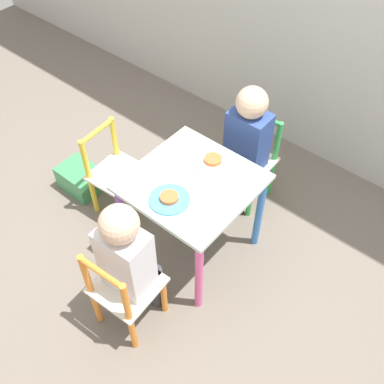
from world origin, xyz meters
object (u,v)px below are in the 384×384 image
(plate_front, at_px, (169,199))
(storage_bin, at_px, (81,179))
(child_back, at_px, (246,140))
(chair_green, at_px, (249,161))
(kids_table, at_px, (192,194))
(chair_yellow, at_px, (116,174))
(chair_orange, at_px, (124,291))
(child_front, at_px, (129,256))
(plate_back, at_px, (213,161))

(plate_front, height_order, storage_bin, plate_front)
(child_back, relative_size, plate_front, 4.21)
(chair_green, height_order, storage_bin, chair_green)
(child_back, bearing_deg, plate_front, -90.31)
(kids_table, relative_size, storage_bin, 2.25)
(chair_yellow, bearing_deg, storage_bin, 96.53)
(chair_orange, distance_m, storage_bin, 0.90)
(child_front, xyz_separation_m, plate_front, (-0.03, 0.28, 0.08))
(chair_green, height_order, chair_yellow, same)
(child_back, relative_size, plate_back, 4.07)
(child_front, distance_m, plate_front, 0.29)
(chair_yellow, bearing_deg, chair_orange, -135.09)
(kids_table, height_order, child_front, child_front)
(kids_table, distance_m, chair_orange, 0.52)
(plate_back, bearing_deg, chair_yellow, -159.40)
(child_front, xyz_separation_m, child_back, (-0.04, 0.86, 0.00))
(chair_green, bearing_deg, plate_back, -89.47)
(chair_yellow, relative_size, plate_front, 2.91)
(chair_yellow, relative_size, child_front, 0.69)
(chair_green, xyz_separation_m, child_back, (0.00, -0.06, 0.19))
(child_back, bearing_deg, plate_back, -89.35)
(storage_bin, bearing_deg, kids_table, 6.48)
(plate_back, height_order, storage_bin, plate_back)
(plate_back, bearing_deg, storage_bin, -162.77)
(chair_green, distance_m, plate_back, 0.43)
(chair_yellow, distance_m, storage_bin, 0.32)
(kids_table, bearing_deg, storage_bin, -173.52)
(plate_front, xyz_separation_m, storage_bin, (-0.76, 0.06, -0.43))
(child_front, xyz_separation_m, plate_back, (-0.03, 0.58, 0.08))
(kids_table, height_order, chair_green, chair_green)
(chair_green, bearing_deg, plate_front, -90.28)
(plate_front, xyz_separation_m, plate_back, (0.00, 0.30, 0.00))
(child_front, bearing_deg, child_back, -91.38)
(kids_table, xyz_separation_m, plate_front, (-0.00, -0.15, 0.09))
(child_front, height_order, plate_back, child_front)
(chair_yellow, relative_size, plate_back, 2.82)
(chair_green, relative_size, plate_back, 2.82)
(kids_table, distance_m, chair_green, 0.52)
(kids_table, bearing_deg, plate_front, -90.00)
(chair_orange, height_order, plate_front, plate_front)
(chair_orange, xyz_separation_m, plate_front, (-0.03, 0.34, 0.26))
(storage_bin, bearing_deg, child_back, 34.67)
(chair_orange, bearing_deg, chair_yellow, -44.91)
(chair_yellow, xyz_separation_m, plate_front, (0.49, -0.11, 0.26))
(chair_green, distance_m, child_back, 0.20)
(chair_green, xyz_separation_m, child_front, (0.04, -0.92, 0.18))
(child_front, distance_m, child_back, 0.86)
(kids_table, height_order, plate_back, plate_back)
(child_front, bearing_deg, chair_yellow, -41.12)
(chair_yellow, height_order, storage_bin, chair_yellow)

